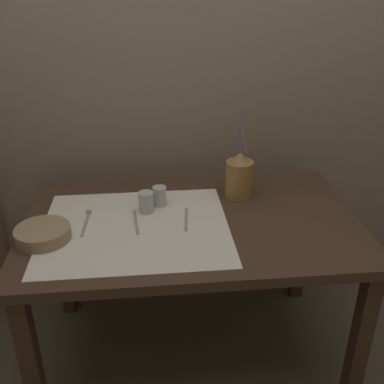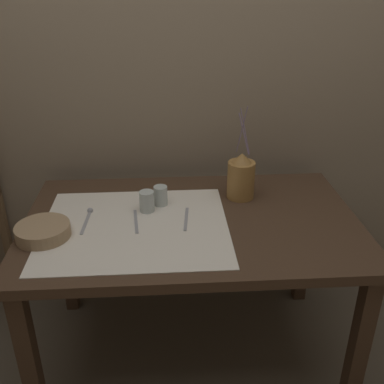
{
  "view_description": "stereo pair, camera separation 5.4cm",
  "coord_description": "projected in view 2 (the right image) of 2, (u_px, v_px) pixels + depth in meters",
  "views": [
    {
      "loc": [
        -0.15,
        -1.55,
        1.59
      ],
      "look_at": [
        0.0,
        0.0,
        0.83
      ],
      "focal_mm": 42.0,
      "sensor_mm": 36.0,
      "label": 1
    },
    {
      "loc": [
        -0.1,
        -1.55,
        1.59
      ],
      "look_at": [
        0.0,
        0.0,
        0.83
      ],
      "focal_mm": 42.0,
      "sensor_mm": 36.0,
      "label": 2
    }
  ],
  "objects": [
    {
      "name": "glass_tumbler_near",
      "position": [
        147.0,
        201.0,
        1.82
      ],
      "size": [
        0.06,
        0.06,
        0.09
      ],
      "color": "#B7C1BC",
      "rests_on": "wooden_table"
    },
    {
      "name": "linen_cloth",
      "position": [
        135.0,
        227.0,
        1.73
      ],
      "size": [
        0.71,
        0.61,
        0.0
      ],
      "color": "silver",
      "rests_on": "wooden_table"
    },
    {
      "name": "fork_outer",
      "position": [
        136.0,
        221.0,
        1.76
      ],
      "size": [
        0.03,
        0.18,
        0.0
      ],
      "color": "#939399",
      "rests_on": "wooden_table"
    },
    {
      "name": "stone_wall_back",
      "position": [
        184.0,
        68.0,
        2.04
      ],
      "size": [
        7.0,
        0.06,
        2.4
      ],
      "color": "gray",
      "rests_on": "ground_plane"
    },
    {
      "name": "glass_tumbler_far",
      "position": [
        161.0,
        196.0,
        1.88
      ],
      "size": [
        0.06,
        0.06,
        0.08
      ],
      "color": "#B7C1BC",
      "rests_on": "wooden_table"
    },
    {
      "name": "spoon_inner",
      "position": [
        89.0,
        215.0,
        1.8
      ],
      "size": [
        0.03,
        0.19,
        0.02
      ],
      "color": "#939399",
      "rests_on": "wooden_table"
    },
    {
      "name": "wooden_table",
      "position": [
        192.0,
        237.0,
        1.83
      ],
      "size": [
        1.33,
        0.82,
        0.71
      ],
      "color": "#422D1E",
      "rests_on": "ground_plane"
    },
    {
      "name": "pitcher_with_flowers",
      "position": [
        241.0,
        177.0,
        1.92
      ],
      "size": [
        0.12,
        0.12,
        0.41
      ],
      "color": "olive",
      "rests_on": "wooden_table"
    },
    {
      "name": "wooden_bowl",
      "position": [
        43.0,
        231.0,
        1.65
      ],
      "size": [
        0.2,
        0.2,
        0.05
      ],
      "color": "#9E7F5B",
      "rests_on": "wooden_table"
    },
    {
      "name": "ground_plane",
      "position": [
        192.0,
        350.0,
        2.1
      ],
      "size": [
        12.0,
        12.0,
        0.0
      ],
      "primitive_type": "plane",
      "color": "brown"
    },
    {
      "name": "fork_inner",
      "position": [
        186.0,
        219.0,
        1.78
      ],
      "size": [
        0.03,
        0.18,
        0.0
      ],
      "color": "#939399",
      "rests_on": "wooden_table"
    }
  ]
}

